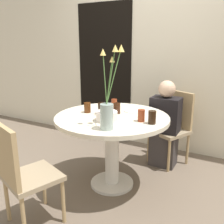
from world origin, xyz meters
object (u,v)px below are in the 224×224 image
object	(u,v)px
chair_far_back	(22,171)
drink_glass_1	(152,117)
side_plate	(133,111)
drink_glass_5	(101,109)
birthday_cake	(107,116)
drink_glass_0	(114,104)
person_woman	(165,127)
drink_glass_3	(87,108)
drink_glass_2	(141,115)
flower_vase	(108,104)
chair_left_flank	(174,124)
drink_glass_4	(117,108)

from	to	relation	value
chair_far_back	drink_glass_1	xyz separation A→B (m)	(0.76, 0.85, 0.33)
side_plate	drink_glass_5	distance (m)	0.36
drink_glass_5	drink_glass_1	bearing A→B (deg)	-4.79
birthday_cake	drink_glass_0	distance (m)	0.48
drink_glass_0	person_woman	distance (m)	0.71
drink_glass_3	drink_glass_0	bearing A→B (deg)	60.92
drink_glass_1	drink_glass_2	size ratio (longest dim) A/B	1.06
flower_vase	chair_left_flank	bearing A→B (deg)	77.98
drink_glass_3	drink_glass_5	size ratio (longest dim) A/B	0.87
drink_glass_2	drink_glass_5	bearing A→B (deg)	176.29
chair_left_flank	drink_glass_3	xyz separation A→B (m)	(-0.70, -0.87, 0.32)
chair_left_flank	flower_vase	bearing A→B (deg)	-76.41
chair_left_flank	drink_glass_2	distance (m)	0.95
chair_left_flank	drink_glass_2	xyz separation A→B (m)	(-0.08, -0.89, 0.32)
drink_glass_2	chair_left_flank	bearing A→B (deg)	84.55
chair_left_flank	drink_glass_4	bearing A→B (deg)	-93.07
flower_vase	drink_glass_3	bearing A→B (deg)	142.21
chair_left_flank	person_woman	xyz separation A→B (m)	(-0.07, -0.14, -0.01)
flower_vase	person_woman	xyz separation A→B (m)	(0.19, 1.07, -0.49)
chair_far_back	drink_glass_4	distance (m)	1.10
drink_glass_3	drink_glass_4	size ratio (longest dim) A/B	0.97
drink_glass_0	person_woman	world-z (taller)	person_woman
flower_vase	person_woman	size ratio (longest dim) A/B	0.65
birthday_cake	person_woman	world-z (taller)	person_woman
side_plate	drink_glass_4	world-z (taller)	drink_glass_4
chair_far_back	drink_glass_0	world-z (taller)	chair_far_back
person_woman	chair_left_flank	bearing A→B (deg)	64.39
drink_glass_2	chair_far_back	bearing A→B (deg)	-126.71
drink_glass_2	person_woman	world-z (taller)	person_woman
birthday_cake	drink_glass_5	world-z (taller)	birthday_cake
flower_vase	drink_glass_5	xyz separation A→B (m)	(-0.28, 0.35, -0.15)
chair_far_back	person_woman	distance (m)	1.74
flower_vase	drink_glass_2	size ratio (longest dim) A/B	6.08
drink_glass_0	drink_glass_2	xyz separation A→B (m)	(0.45, -0.31, 0.01)
drink_glass_3	side_plate	bearing A→B (deg)	32.99
drink_glass_2	drink_glass_4	distance (m)	0.35
birthday_cake	chair_far_back	bearing A→B (deg)	-115.67
drink_glass_2	drink_glass_3	world-z (taller)	drink_glass_2
drink_glass_3	person_woman	xyz separation A→B (m)	(0.63, 0.72, -0.33)
birthday_cake	drink_glass_0	size ratio (longest dim) A/B	1.98
chair_left_flank	chair_far_back	bearing A→B (deg)	-86.98
person_woman	drink_glass_1	bearing A→B (deg)	-82.82
side_plate	drink_glass_5	bearing A→B (deg)	-133.69
chair_left_flank	drink_glass_0	distance (m)	0.85
drink_glass_0	drink_glass_4	world-z (taller)	drink_glass_4
drink_glass_1	drink_glass_2	world-z (taller)	drink_glass_1
flower_vase	drink_glass_4	size ratio (longest dim) A/B	6.37
drink_glass_0	drink_glass_1	bearing A→B (deg)	-30.53
chair_far_back	birthday_cake	xyz separation A→B (m)	(0.35, 0.73, 0.31)
side_plate	drink_glass_3	xyz separation A→B (m)	(-0.41, -0.27, 0.05)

